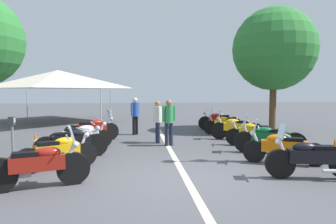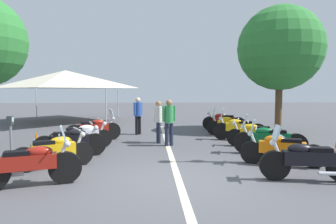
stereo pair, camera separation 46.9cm
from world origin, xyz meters
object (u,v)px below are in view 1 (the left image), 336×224
Objects in this scene: event_tent at (58,79)px; traffic_cone_0 at (36,142)px; motorcycle_left_row_0 at (39,165)px; bystander_2 at (169,119)px; motorcycle_right_row_2 at (269,138)px; bystander_0 at (158,119)px; roadside_tree_1 at (274,49)px; motorcycle_right_row_6 at (219,121)px; motorcycle_left_row_1 at (59,152)px; traffic_cone_1 at (293,141)px; motorcycle_right_row_5 at (226,124)px; motorcycle_right_row_4 at (236,128)px; motorcycle_right_row_3 at (253,133)px; motorcycle_right_row_0 at (311,158)px; motorcycle_left_row_3 at (81,136)px; parking_meter at (12,132)px; motorcycle_left_row_4 at (93,129)px; traffic_cone_2 at (335,149)px; motorcycle_right_row_1 at (283,147)px; bystander_1 at (135,113)px; motorcycle_left_row_2 at (73,142)px.

traffic_cone_0 is at bearing -170.19° from event_tent.
motorcycle_left_row_0 is 5.29m from bystander_2.
bystander_0 reaches higher than motorcycle_right_row_2.
roadside_tree_1 reaches higher than bystander_2.
bystander_0 reaches higher than motorcycle_right_row_6.
motorcycle_left_row_1 is 7.28m from traffic_cone_1.
bystander_2 reaches higher than motorcycle_right_row_2.
motorcycle_right_row_4 is at bearing 105.24° from motorcycle_right_row_5.
motorcycle_right_row_0 is at bearing 104.51° from motorcycle_right_row_3.
motorcycle_left_row_1 is 11.26m from roadside_tree_1.
motorcycle_right_row_2 is 3.40m from bystander_2.
motorcycle_left_row_1 is 1.10× the size of bystander_2.
motorcycle_left_row_3 is at bearing -83.00° from traffic_cone_0.
parking_meter is (-0.85, 7.31, 0.42)m from motorcycle_right_row_2.
event_tent is at bearing 87.26° from motorcycle_left_row_4.
motorcycle_left_row_1 is (1.41, -0.01, -0.03)m from motorcycle_left_row_0.
parking_meter is 0.22× the size of roadside_tree_1.
bystander_0 is (2.15, 3.34, 0.44)m from motorcycle_right_row_2.
motorcycle_right_row_0 is at bearing 157.14° from traffic_cone_1.
motorcycle_right_row_4 reaches higher than traffic_cone_2.
motorcycle_right_row_0 is at bearing 104.18° from motorcycle_right_row_5.
motorcycle_right_row_1 is 1.28× the size of bystander_0.
motorcycle_right_row_2 reaches higher than motorcycle_right_row_5.
traffic_cone_2 is at bearing -103.39° from traffic_cone_0.
traffic_cone_2 is at bearing -39.87° from motorcycle_left_row_3.
bystander_1 reaches higher than motorcycle_right_row_4.
event_tent reaches higher than motorcycle_right_row_4.
motorcycle_left_row_1 is at bearing 56.50° from motorcycle_right_row_5.
motorcycle_left_row_2 is 0.98× the size of motorcycle_right_row_0.
motorcycle_left_row_4 is 6.25m from motorcycle_right_row_6.
parking_meter is at bearing 98.40° from traffic_cone_1.
motorcycle_right_row_6 reaches higher than motorcycle_left_row_2.
roadside_tree_1 reaches higher than traffic_cone_0.
bystander_0 is (3.52, 3.09, 0.46)m from motorcycle_right_row_1.
motorcycle_right_row_4 reaches higher than motorcycle_right_row_5.
motorcycle_right_row_6 is 8.41m from traffic_cone_0.
traffic_cone_0 is 0.10× the size of roadside_tree_1.
motorcycle_right_row_2 is 1.66× the size of parking_meter.
motorcycle_left_row_3 is 2.52m from parking_meter.
traffic_cone_1 is (-2.33, -6.84, -0.19)m from motorcycle_left_row_4.
motorcycle_right_row_4 is at bearing 24.59° from motorcycle_left_row_0.
bystander_0 is at bearing 43.64° from motorcycle_left_row_0.
bystander_2 is at bearing 114.92° from bystander_0.
traffic_cone_1 is (1.75, -1.28, -0.16)m from motorcycle_right_row_1.
bystander_0 is at bearing -26.75° from motorcycle_right_row_1.
motorcycle_right_row_2 is at bearing -34.40° from motorcycle_left_row_3.
parking_meter reaches higher than motorcycle_left_row_1.
traffic_cone_2 is at bearing 141.20° from motorcycle_right_row_3.
bystander_0 reaches higher than motorcycle_right_row_0.
motorcycle_left_row_2 is 7.02m from traffic_cone_1.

